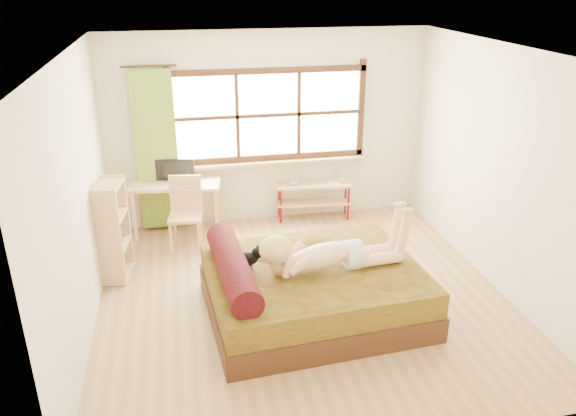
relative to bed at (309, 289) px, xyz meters
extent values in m
plane|color=#9E754C|center=(0.01, 0.36, -0.30)|extent=(4.50, 4.50, 0.00)
plane|color=white|center=(0.01, 0.36, 2.40)|extent=(4.50, 4.50, 0.00)
plane|color=silver|center=(0.01, 2.61, 1.05)|extent=(4.50, 0.00, 4.50)
plane|color=silver|center=(0.01, -1.89, 1.05)|extent=(4.50, 0.00, 4.50)
plane|color=silver|center=(-2.24, 0.36, 1.05)|extent=(0.00, 4.50, 4.50)
plane|color=silver|center=(2.26, 0.36, 1.05)|extent=(0.00, 4.50, 4.50)
cube|color=#FFEDBF|center=(0.01, 2.60, 1.25)|extent=(2.60, 0.01, 1.30)
cube|color=tan|center=(0.01, 2.53, 0.58)|extent=(2.80, 0.16, 0.04)
cube|color=olive|center=(-1.54, 2.49, 0.85)|extent=(0.55, 0.10, 2.20)
cube|color=#32200F|center=(0.05, 0.00, -0.16)|extent=(2.33, 1.92, 0.28)
cube|color=#3C220D|center=(0.05, 0.00, 0.11)|extent=(2.28, 1.88, 0.28)
cylinder|color=black|center=(-0.80, -0.06, 0.38)|extent=(0.42, 1.52, 0.31)
cube|color=tan|center=(-1.33, 2.31, 0.43)|extent=(1.27, 0.72, 0.04)
cube|color=tan|center=(-1.90, 2.17, 0.06)|extent=(0.06, 0.06, 0.72)
cube|color=tan|center=(-0.81, 2.01, 0.06)|extent=(0.06, 0.06, 0.72)
cube|color=tan|center=(-1.84, 2.60, 0.06)|extent=(0.06, 0.06, 0.72)
cube|color=tan|center=(-0.75, 2.45, 0.06)|extent=(0.06, 0.06, 0.72)
imported|color=black|center=(-1.33, 2.36, 0.60)|extent=(0.53, 0.14, 0.30)
cube|color=tan|center=(-1.23, 1.86, 0.14)|extent=(0.48, 0.48, 0.04)
cube|color=tan|center=(-1.20, 2.04, 0.40)|extent=(0.42, 0.10, 0.48)
cube|color=tan|center=(-1.43, 1.70, -0.09)|extent=(0.05, 0.05, 0.42)
cube|color=tan|center=(-1.07, 1.65, -0.09)|extent=(0.05, 0.05, 0.42)
cube|color=tan|center=(-1.38, 2.06, -0.09)|extent=(0.05, 0.05, 0.42)
cube|color=tan|center=(-1.02, 2.01, -0.09)|extent=(0.05, 0.05, 0.42)
cube|color=tan|center=(0.64, 2.43, 0.23)|extent=(1.11, 0.38, 0.04)
cube|color=tan|center=(0.64, 2.43, -0.05)|extent=(1.11, 0.38, 0.03)
cylinder|color=maroon|center=(0.14, 2.37, -0.03)|extent=(0.03, 0.03, 0.54)
cylinder|color=maroon|center=(1.13, 2.27, -0.03)|extent=(0.03, 0.03, 0.54)
cylinder|color=maroon|center=(0.16, 2.58, -0.03)|extent=(0.03, 0.03, 0.54)
cylinder|color=maroon|center=(1.15, 2.48, -0.03)|extent=(0.03, 0.03, 0.54)
cube|color=gold|center=(1.05, 2.39, 0.28)|extent=(0.10, 0.10, 0.07)
imported|color=gray|center=(0.34, 2.43, 0.29)|extent=(0.12, 0.12, 0.09)
imported|color=gray|center=(0.84, 2.43, 0.25)|extent=(0.18, 0.24, 0.02)
cube|color=tan|center=(-2.07, 1.22, -0.25)|extent=(0.35, 0.52, 0.03)
cube|color=tan|center=(-2.07, 1.22, 0.12)|extent=(0.35, 0.52, 0.03)
cube|color=tan|center=(-2.07, 1.22, 0.49)|extent=(0.35, 0.52, 0.03)
cube|color=tan|center=(-2.07, 1.22, 0.87)|extent=(0.35, 0.52, 0.03)
cube|color=tan|center=(-2.10, 0.98, 0.31)|extent=(0.30, 0.07, 1.19)
cube|color=tan|center=(-2.04, 1.47, 0.31)|extent=(0.30, 0.07, 1.19)
camera|label=1|loc=(-1.23, -4.98, 3.11)|focal=35.00mm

